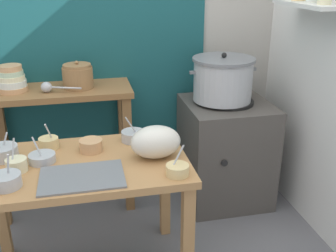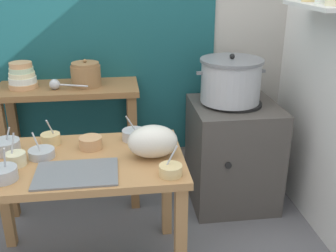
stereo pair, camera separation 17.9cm
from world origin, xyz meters
name	(u,v)px [view 2 (the right image)]	position (x,y,z in m)	size (l,w,h in m)	color
wall_back	(115,20)	(0.08, 1.10, 1.30)	(4.40, 0.12, 2.60)	#B2ADA3
prep_table	(81,177)	(-0.14, 0.07, 0.61)	(1.10, 0.66, 0.72)	#B27F4C
back_shelf_table	(70,117)	(-0.26, 0.83, 0.68)	(0.96, 0.40, 0.90)	olive
stove_block	(232,153)	(0.89, 0.70, 0.38)	(0.60, 0.61, 0.78)	#4C4742
steamer_pot	(231,80)	(0.85, 0.72, 0.93)	(0.48, 0.43, 0.34)	#B7BABF
clay_pot	(86,74)	(-0.13, 0.83, 0.98)	(0.20, 0.20, 0.18)	olive
bowl_stack_enamel	(22,76)	(-0.55, 0.84, 0.98)	(0.19, 0.19, 0.17)	tan
ladle	(56,84)	(-0.33, 0.76, 0.94)	(0.26, 0.12, 0.07)	#B7BABF
serving_tray	(76,173)	(-0.14, -0.10, 0.72)	(0.40, 0.28, 0.01)	slate
plastic_bag	(153,141)	(0.25, 0.05, 0.81)	(0.26, 0.19, 0.17)	silver
prep_bowl_0	(91,142)	(-0.09, 0.20, 0.75)	(0.13, 0.13, 0.06)	tan
prep_bowl_1	(6,146)	(-0.54, 0.20, 0.76)	(0.15, 0.15, 0.14)	#B7BABF
prep_bowl_2	(42,153)	(-0.34, 0.11, 0.74)	(0.14, 0.14, 0.14)	#B7BABF
prep_bowl_3	(134,134)	(0.16, 0.28, 0.75)	(0.14, 0.14, 0.16)	#B7BABF
prep_bowl_4	(51,138)	(-0.31, 0.28, 0.75)	(0.11, 0.11, 0.16)	#E5C684
prep_bowl_5	(171,170)	(0.31, -0.17, 0.75)	(0.11, 0.11, 0.15)	#E5C684
prep_bowl_6	(16,158)	(-0.45, 0.04, 0.76)	(0.10, 0.10, 0.17)	beige
prep_bowl_7	(3,173)	(-0.48, -0.11, 0.75)	(0.14, 0.14, 0.17)	#B7BABF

